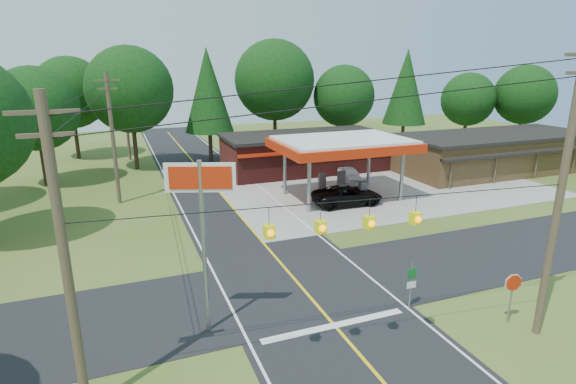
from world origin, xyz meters
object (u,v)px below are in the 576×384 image
object	(u,v)px
gas_canopy	(343,146)
sedan_car	(350,175)
octagonal_stop_sign	(513,287)
big_stop_sign	(202,207)
suv_car	(348,195)

from	to	relation	value
gas_canopy	sedan_car	world-z (taller)	gas_canopy
sedan_car	octagonal_stop_sign	size ratio (longest dim) A/B	1.75
sedan_car	big_stop_sign	size ratio (longest dim) A/B	0.55
gas_canopy	suv_car	size ratio (longest dim) A/B	1.94
sedan_car	big_stop_sign	world-z (taller)	big_stop_sign
gas_canopy	big_stop_sign	size ratio (longest dim) A/B	1.48
octagonal_stop_sign	suv_car	bearing A→B (deg)	84.97
gas_canopy	suv_car	world-z (taller)	gas_canopy
gas_canopy	octagonal_stop_sign	size ratio (longest dim) A/B	4.67
suv_car	big_stop_sign	world-z (taller)	big_stop_sign
sedan_car	octagonal_stop_sign	xyz separation A→B (m)	(-5.00, -23.01, 1.00)
suv_car	octagonal_stop_sign	world-z (taller)	octagonal_stop_sign
gas_canopy	sedan_car	size ratio (longest dim) A/B	2.67
octagonal_stop_sign	gas_canopy	bearing A→B (deg)	84.00
big_stop_sign	octagonal_stop_sign	bearing A→B (deg)	-18.45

